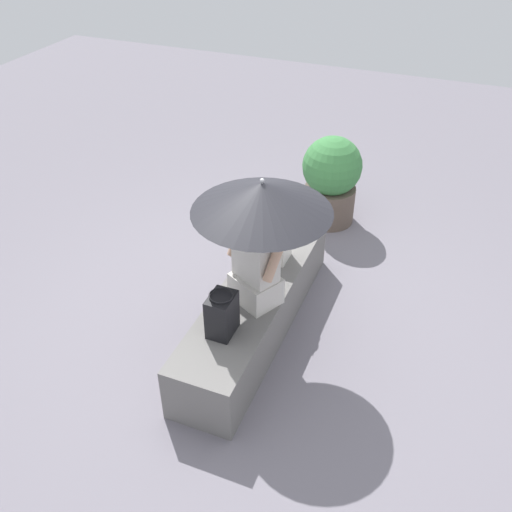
{
  "coord_description": "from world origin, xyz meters",
  "views": [
    {
      "loc": [
        3.23,
        1.3,
        3.26
      ],
      "look_at": [
        0.08,
        0.03,
        0.8
      ],
      "focal_mm": 39.8,
      "sensor_mm": 36.0,
      "label": 1
    }
  ],
  "objects_px": {
    "handbag_black": "(279,246)",
    "planter_near": "(331,179)",
    "person_seated": "(256,258)",
    "parasol": "(262,197)",
    "tote_bag_canvas": "(222,314)"
  },
  "relations": [
    {
      "from": "parasol",
      "to": "planter_near",
      "type": "distance_m",
      "value": 2.16
    },
    {
      "from": "parasol",
      "to": "tote_bag_canvas",
      "type": "relative_size",
      "value": 3.0
    },
    {
      "from": "parasol",
      "to": "person_seated",
      "type": "bearing_deg",
      "value": -35.52
    },
    {
      "from": "person_seated",
      "to": "parasol",
      "type": "relative_size",
      "value": 0.88
    },
    {
      "from": "planter_near",
      "to": "person_seated",
      "type": "bearing_deg",
      "value": -0.53
    },
    {
      "from": "person_seated",
      "to": "tote_bag_canvas",
      "type": "distance_m",
      "value": 0.48
    },
    {
      "from": "tote_bag_canvas",
      "to": "parasol",
      "type": "bearing_deg",
      "value": 165.85
    },
    {
      "from": "person_seated",
      "to": "tote_bag_canvas",
      "type": "height_order",
      "value": "person_seated"
    },
    {
      "from": "person_seated",
      "to": "handbag_black",
      "type": "height_order",
      "value": "person_seated"
    },
    {
      "from": "person_seated",
      "to": "parasol",
      "type": "distance_m",
      "value": 0.5
    },
    {
      "from": "parasol",
      "to": "handbag_black",
      "type": "height_order",
      "value": "parasol"
    },
    {
      "from": "handbag_black",
      "to": "planter_near",
      "type": "xyz_separation_m",
      "value": [
        -1.47,
        0.04,
        -0.1
      ]
    },
    {
      "from": "tote_bag_canvas",
      "to": "person_seated",
      "type": "bearing_deg",
      "value": 168.28
    },
    {
      "from": "person_seated",
      "to": "planter_near",
      "type": "bearing_deg",
      "value": 179.47
    },
    {
      "from": "handbag_black",
      "to": "tote_bag_canvas",
      "type": "height_order",
      "value": "tote_bag_canvas"
    }
  ]
}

